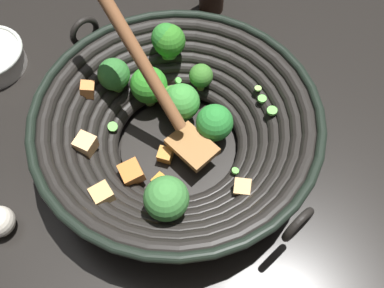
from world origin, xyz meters
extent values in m
plane|color=black|center=(0.00, 0.00, 0.00)|extent=(4.00, 4.00, 0.00)
cylinder|color=black|center=(0.00, 0.00, 0.01)|extent=(0.18, 0.18, 0.01)
torus|color=black|center=(0.00, 0.00, 0.02)|extent=(0.23, 0.23, 0.02)
torus|color=black|center=(0.00, 0.00, 0.03)|extent=(0.26, 0.26, 0.02)
torus|color=black|center=(0.00, 0.00, 0.04)|extent=(0.29, 0.29, 0.02)
torus|color=black|center=(0.00, 0.00, 0.05)|extent=(0.32, 0.32, 0.02)
torus|color=black|center=(0.00, 0.00, 0.06)|extent=(0.35, 0.35, 0.02)
torus|color=black|center=(0.00, 0.00, 0.08)|extent=(0.38, 0.38, 0.02)
torus|color=black|center=(0.00, 0.00, 0.09)|extent=(0.40, 0.40, 0.02)
torus|color=black|center=(0.00, 0.00, 0.10)|extent=(0.42, 0.42, 0.01)
torus|color=black|center=(0.19, 0.11, 0.10)|extent=(0.04, 0.05, 0.05)
torus|color=black|center=(-0.19, -0.11, 0.10)|extent=(0.04, 0.05, 0.05)
cylinder|color=#7BAC57|center=(0.05, -0.02, 0.03)|extent=(0.03, 0.03, 0.03)
sphere|color=green|center=(0.05, -0.02, 0.06)|extent=(0.06, 0.06, 0.06)
cylinder|color=#72A152|center=(0.07, -0.01, 0.02)|extent=(0.02, 0.02, 0.02)
sphere|color=#549739|center=(0.07, -0.01, 0.05)|extent=(0.05, 0.05, 0.05)
cylinder|color=#7CAE4D|center=(-0.12, 0.04, 0.06)|extent=(0.03, 0.03, 0.03)
sphere|color=#418B3D|center=(-0.12, 0.04, 0.10)|extent=(0.06, 0.06, 0.06)
cylinder|color=#84BE5B|center=(0.09, 0.03, 0.02)|extent=(0.03, 0.03, 0.02)
sphere|color=green|center=(0.09, 0.03, 0.06)|extent=(0.06, 0.06, 0.06)
cylinder|color=#71B23C|center=(0.14, -0.01, 0.07)|extent=(0.03, 0.03, 0.02)
sphere|color=#2D7E2B|center=(0.14, -0.01, 0.10)|extent=(0.05, 0.05, 0.05)
cylinder|color=#5D9539|center=(0.00, -0.06, 0.03)|extent=(0.02, 0.02, 0.02)
sphere|color=#2B8834|center=(0.00, -0.06, 0.06)|extent=(0.06, 0.06, 0.06)
cylinder|color=#7BAC3A|center=(0.09, -0.06, 0.04)|extent=(0.02, 0.02, 0.02)
sphere|color=#3D7C2C|center=(0.09, -0.06, 0.07)|extent=(0.04, 0.04, 0.04)
cylinder|color=#589444|center=(0.14, -0.02, 0.07)|extent=(0.03, 0.02, 0.02)
sphere|color=#358425|center=(0.14, -0.02, 0.10)|extent=(0.05, 0.05, 0.05)
cylinder|color=#599A3C|center=(0.11, 0.08, 0.05)|extent=(0.03, 0.03, 0.01)
sphere|color=#347933|center=(0.11, 0.08, 0.08)|extent=(0.05, 0.05, 0.05)
cube|color=orange|center=(-0.05, 0.08, 0.04)|extent=(0.04, 0.04, 0.04)
cube|color=#C67B2A|center=(-0.02, 0.02, 0.02)|extent=(0.03, 0.03, 0.02)
cube|color=orange|center=(-0.06, 0.04, 0.02)|extent=(0.03, 0.03, 0.02)
cube|color=#E6AF69|center=(-0.11, -0.07, 0.06)|extent=(0.03, 0.03, 0.03)
cube|color=#EDB273|center=(0.00, 0.13, 0.07)|extent=(0.04, 0.04, 0.03)
cube|color=#E58947|center=(0.09, 0.12, 0.07)|extent=(0.03, 0.03, 0.03)
cube|color=#E3AB64|center=(-0.09, 0.12, 0.07)|extent=(0.03, 0.03, 0.03)
cube|color=#C57834|center=(0.08, -0.01, 0.03)|extent=(0.03, 0.03, 0.03)
cylinder|color=#6BC651|center=(-0.08, -0.07, 0.04)|extent=(0.01, 0.01, 0.01)
cylinder|color=#6BC651|center=(0.02, -0.14, 0.07)|extent=(0.02, 0.02, 0.01)
cylinder|color=#99D166|center=(-0.06, 0.04, 0.03)|extent=(0.02, 0.02, 0.01)
cylinder|color=#6BC651|center=(0.04, 0.09, 0.04)|extent=(0.02, 0.02, 0.01)
cylinder|color=#6BC651|center=(-0.01, -0.14, 0.07)|extent=(0.02, 0.02, 0.01)
cylinder|color=#56B247|center=(0.10, -0.02, 0.05)|extent=(0.02, 0.02, 0.01)
cylinder|color=#99D166|center=(0.04, -0.14, 0.07)|extent=(0.01, 0.01, 0.00)
cube|color=#9E6B38|center=(-0.03, -0.02, 0.05)|extent=(0.09, 0.08, 0.01)
cylinder|color=#A1653D|center=(0.07, 0.04, 0.18)|extent=(0.18, 0.12, 0.21)
cylinder|color=#56B247|center=(0.23, 0.26, 0.02)|extent=(0.02, 0.02, 0.01)
camera|label=1|loc=(-0.34, 0.06, 0.59)|focal=39.58mm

